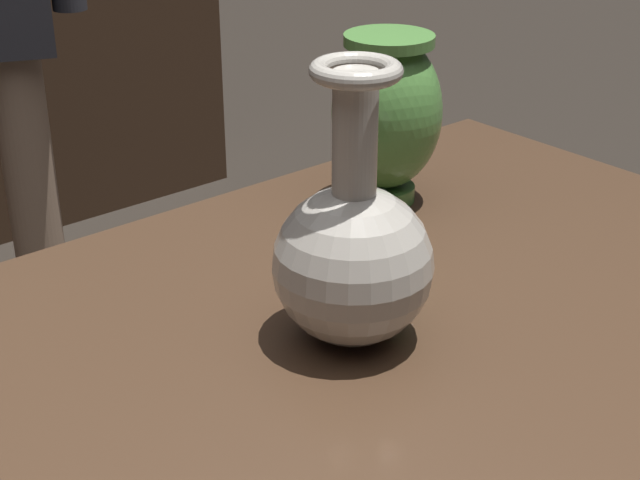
# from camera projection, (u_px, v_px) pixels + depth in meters

# --- Properties ---
(vase_centerpiece) EXTENTS (0.14, 0.14, 0.26)m
(vase_centerpiece) POSITION_uv_depth(u_px,v_px,m) (353.00, 254.00, 0.85)
(vase_centerpiece) COLOR gray
(vase_centerpiece) RESTS_ON display_plinth
(vase_tall_behind) EXTENTS (0.13, 0.13, 0.20)m
(vase_tall_behind) POSITION_uv_depth(u_px,v_px,m) (387.00, 113.00, 1.12)
(vase_tall_behind) COLOR #477A38
(vase_tall_behind) RESTS_ON display_plinth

